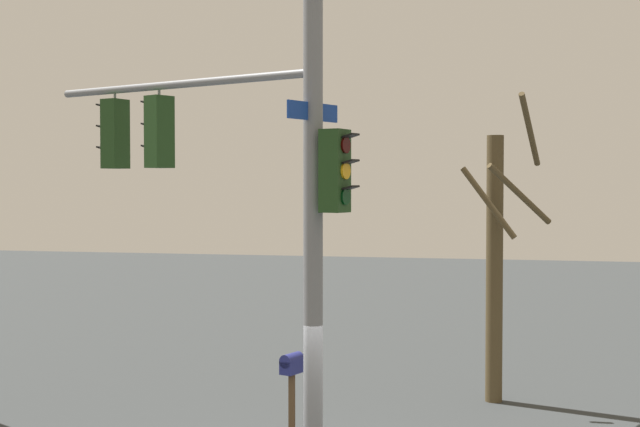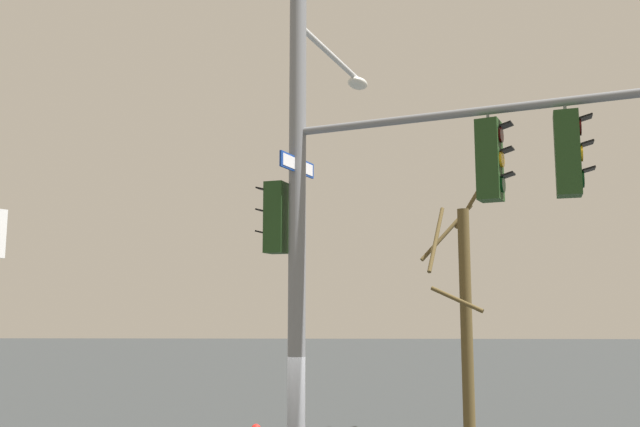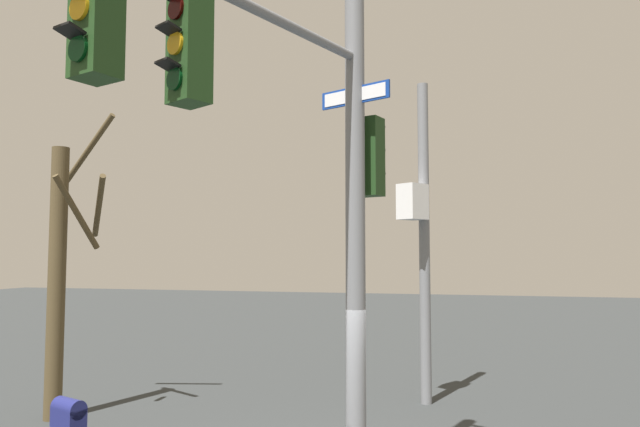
# 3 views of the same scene
# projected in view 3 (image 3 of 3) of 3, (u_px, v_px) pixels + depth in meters

# --- Properties ---
(main_signal_pole_assembly) EXTENTS (5.32, 4.86, 8.07)m
(main_signal_pole_assembly) POSITION_uv_depth(u_px,v_px,m) (324.00, 130.00, 6.99)
(main_signal_pole_assembly) COLOR slate
(main_signal_pole_assembly) RESTS_ON ground
(secondary_pole_assembly) EXTENTS (0.82, 0.69, 7.05)m
(secondary_pole_assembly) POSITION_uv_depth(u_px,v_px,m) (420.00, 228.00, 12.66)
(secondary_pole_assembly) COLOR slate
(secondary_pole_assembly) RESTS_ON ground
(mailbox) EXTENTS (0.38, 0.50, 1.41)m
(mailbox) POSITION_uv_depth(u_px,v_px,m) (68.00, 422.00, 7.27)
(mailbox) COLOR #4C3823
(mailbox) RESTS_ON ground
(bare_tree_across_street) EXTENTS (1.80, 1.67, 6.16)m
(bare_tree_across_street) POSITION_uv_depth(u_px,v_px,m) (60.00, 271.00, 11.51)
(bare_tree_across_street) COLOR #4E4028
(bare_tree_across_street) RESTS_ON ground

